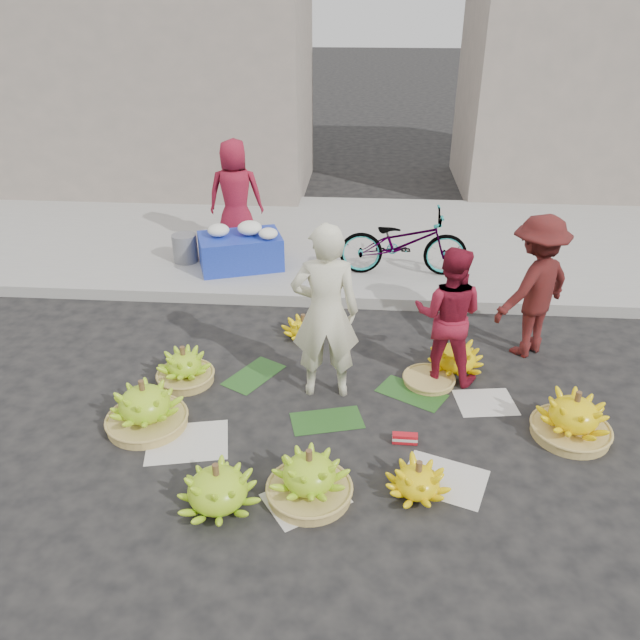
# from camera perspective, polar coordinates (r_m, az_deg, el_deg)

# --- Properties ---
(ground) EXTENTS (80.00, 80.00, 0.00)m
(ground) POSITION_cam_1_polar(r_m,az_deg,el_deg) (5.96, 1.74, -8.07)
(ground) COLOR black
(ground) RESTS_ON ground
(curb) EXTENTS (40.00, 0.25, 0.15)m
(curb) POSITION_cam_1_polar(r_m,az_deg,el_deg) (7.81, 2.55, 1.93)
(curb) COLOR gray
(curb) RESTS_ON ground
(sidewalk) EXTENTS (40.00, 4.00, 0.12)m
(sidewalk) POSITION_cam_1_polar(r_m,az_deg,el_deg) (9.75, 3.01, 7.30)
(sidewalk) COLOR gray
(sidewalk) RESTS_ON ground
(building_left) EXTENTS (6.00, 3.00, 4.00)m
(building_left) POSITION_cam_1_polar(r_m,az_deg,el_deg) (12.81, -15.75, 20.37)
(building_left) COLOR gray
(building_left) RESTS_ON sidewalk
(building_right) EXTENTS (5.00, 3.00, 5.00)m
(building_right) POSITION_cam_1_polar(r_m,az_deg,el_deg) (13.27, 25.16, 21.33)
(building_right) COLOR gray
(building_right) RESTS_ON sidewalk
(newspaper_scatter) EXTENTS (3.20, 1.80, 0.00)m
(newspaper_scatter) POSITION_cam_1_polar(r_m,az_deg,el_deg) (5.34, 1.30, -13.12)
(newspaper_scatter) COLOR silver
(newspaper_scatter) RESTS_ON ground
(banana_leaves) EXTENTS (2.00, 1.00, 0.00)m
(banana_leaves) POSITION_cam_1_polar(r_m,az_deg,el_deg) (6.13, 0.89, -6.90)
(banana_leaves) COLOR #1D4A18
(banana_leaves) RESTS_ON ground
(banana_bunch_0) EXTENTS (0.72, 0.72, 0.48)m
(banana_bunch_0) POSITION_cam_1_polar(r_m,az_deg,el_deg) (5.84, -15.71, -7.61)
(banana_bunch_0) COLOR #A98B46
(banana_bunch_0) RESTS_ON ground
(banana_bunch_1) EXTENTS (0.74, 0.74, 0.40)m
(banana_bunch_1) POSITION_cam_1_polar(r_m,az_deg,el_deg) (4.95, -9.36, -14.84)
(banana_bunch_1) COLOR #80C11B
(banana_bunch_1) RESTS_ON ground
(banana_bunch_2) EXTENTS (0.75, 0.75, 0.45)m
(banana_bunch_2) POSITION_cam_1_polar(r_m,az_deg,el_deg) (4.95, -0.99, -14.14)
(banana_bunch_2) COLOR #A98B46
(banana_bunch_2) RESTS_ON ground
(banana_bunch_3) EXTENTS (0.55, 0.55, 0.31)m
(banana_bunch_3) POSITION_cam_1_polar(r_m,az_deg,el_deg) (5.07, 8.92, -14.25)
(banana_bunch_3) COLOR yellow
(banana_bunch_3) RESTS_ON ground
(banana_bunch_4) EXTENTS (0.78, 0.78, 0.46)m
(banana_bunch_4) POSITION_cam_1_polar(r_m,az_deg,el_deg) (5.95, 22.16, -8.21)
(banana_bunch_4) COLOR #A98B46
(banana_bunch_4) RESTS_ON ground
(banana_bunch_5) EXTENTS (0.72, 0.72, 0.37)m
(banana_bunch_5) POSITION_cam_1_polar(r_m,az_deg,el_deg) (6.59, 12.32, -3.22)
(banana_bunch_5) COLOR yellow
(banana_bunch_5) RESTS_ON ground
(banana_bunch_6) EXTENTS (0.59, 0.59, 0.40)m
(banana_bunch_6) POSITION_cam_1_polar(r_m,az_deg,el_deg) (6.40, -12.28, -4.24)
(banana_bunch_6) COLOR #A98B46
(banana_bunch_6) RESTS_ON ground
(banana_bunch_7) EXTENTS (0.50, 0.50, 0.28)m
(banana_bunch_7) POSITION_cam_1_polar(r_m,az_deg,el_deg) (7.08, -1.55, -0.66)
(banana_bunch_7) COLOR yellow
(banana_bunch_7) RESTS_ON ground
(basket_spare) EXTENTS (0.54, 0.54, 0.06)m
(basket_spare) POSITION_cam_1_polar(r_m,az_deg,el_deg) (6.40, 9.92, -5.42)
(basket_spare) COLOR #A98B46
(basket_spare) RESTS_ON ground
(incense_stack) EXTENTS (0.22, 0.07, 0.09)m
(incense_stack) POSITION_cam_1_polar(r_m,az_deg,el_deg) (5.58, 7.77, -10.67)
(incense_stack) COLOR red
(incense_stack) RESTS_ON ground
(vendor_cream) EXTENTS (0.67, 0.47, 1.74)m
(vendor_cream) POSITION_cam_1_polar(r_m,az_deg,el_deg) (5.74, 0.49, 0.65)
(vendor_cream) COLOR beige
(vendor_cream) RESTS_ON ground
(vendor_red) EXTENTS (0.80, 0.69, 1.41)m
(vendor_red) POSITION_cam_1_polar(r_m,az_deg,el_deg) (6.19, 11.65, 0.43)
(vendor_red) COLOR maroon
(vendor_red) RESTS_ON ground
(man_striped) EXTENTS (1.14, 1.08, 1.55)m
(man_striped) POSITION_cam_1_polar(r_m,az_deg,el_deg) (6.85, 19.01, 2.88)
(man_striped) COLOR maroon
(man_striped) RESTS_ON ground
(flower_table) EXTENTS (1.25, 0.99, 0.63)m
(flower_table) POSITION_cam_1_polar(r_m,az_deg,el_deg) (8.59, -7.25, 6.45)
(flower_table) COLOR #1A2FA9
(flower_table) RESTS_ON sidewalk
(grey_bucket) EXTENTS (0.34, 0.34, 0.39)m
(grey_bucket) POSITION_cam_1_polar(r_m,az_deg,el_deg) (8.93, -12.23, 6.45)
(grey_bucket) COLOR slate
(grey_bucket) RESTS_ON sidewalk
(flower_vendor) EXTENTS (0.82, 0.59, 1.58)m
(flower_vendor) POSITION_cam_1_polar(r_m,az_deg,el_deg) (9.11, -7.73, 11.23)
(flower_vendor) COLOR maroon
(flower_vendor) RESTS_ON sidewalk
(bicycle) EXTENTS (0.61, 1.69, 0.88)m
(bicycle) POSITION_cam_1_polar(r_m,az_deg,el_deg) (8.32, 7.64, 7.04)
(bicycle) COLOR gray
(bicycle) RESTS_ON sidewalk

